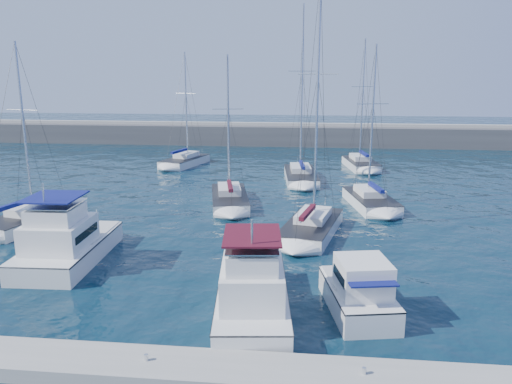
# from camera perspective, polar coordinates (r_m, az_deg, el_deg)

# --- Properties ---
(ground) EXTENTS (220.00, 220.00, 0.00)m
(ground) POSITION_cam_1_polar(r_m,az_deg,el_deg) (29.84, -5.67, -8.36)
(ground) COLOR black
(ground) RESTS_ON ground
(breakwater) EXTENTS (160.00, 6.00, 4.45)m
(breakwater) POSITION_cam_1_polar(r_m,az_deg,el_deg) (79.94, 1.93, 6.22)
(breakwater) COLOR #424244
(breakwater) RESTS_ON ground
(dock) EXTENTS (40.00, 2.20, 0.60)m
(dock) POSITION_cam_1_polar(r_m,az_deg,el_deg) (20.22, -12.39, -19.00)
(dock) COLOR gray
(dock) RESTS_ON ground
(dock_cleat_centre) EXTENTS (0.16, 0.16, 0.25)m
(dock_cleat_centre) POSITION_cam_1_polar(r_m,az_deg,el_deg) (20.00, -12.45, -17.97)
(dock_cleat_centre) COLOR silver
(dock_cleat_centre) RESTS_ON dock
(dock_cleat_near_stbd) EXTENTS (0.16, 0.16, 0.25)m
(dock_cleat_near_stbd) POSITION_cam_1_polar(r_m,az_deg,el_deg) (19.24, 12.25, -19.33)
(dock_cleat_near_stbd) COLOR silver
(dock_cleat_near_stbd) RESTS_ON dock
(motor_yacht_port_inner) EXTENTS (4.21, 8.56, 4.69)m
(motor_yacht_port_inner) POSITION_cam_1_polar(r_m,az_deg,el_deg) (31.86, -20.94, -5.62)
(motor_yacht_port_inner) COLOR silver
(motor_yacht_port_inner) RESTS_ON ground
(motor_yacht_stbd_inner) EXTENTS (4.19, 8.94, 4.69)m
(motor_yacht_stbd_inner) POSITION_cam_1_polar(r_m,az_deg,el_deg) (23.47, -0.42, -11.54)
(motor_yacht_stbd_inner) COLOR silver
(motor_yacht_stbd_inner) RESTS_ON ground
(motor_yacht_stbd_outer) EXTENTS (3.62, 5.78, 3.20)m
(motor_yacht_stbd_outer) POSITION_cam_1_polar(r_m,az_deg,el_deg) (24.37, 11.70, -11.35)
(motor_yacht_stbd_outer) COLOR silver
(motor_yacht_stbd_outer) RESTS_ON ground
(sailboat_mid_a) EXTENTS (4.55, 7.54, 13.56)m
(sailboat_mid_a) POSITION_cam_1_polar(r_m,az_deg,el_deg) (40.38, -24.71, -2.95)
(sailboat_mid_a) COLOR silver
(sailboat_mid_a) RESTS_ON ground
(sailboat_mid_c) EXTENTS (4.55, 8.69, 12.90)m
(sailboat_mid_c) POSITION_cam_1_polar(r_m,az_deg,el_deg) (43.08, -3.05, -0.76)
(sailboat_mid_c) COLOR silver
(sailboat_mid_c) RESTS_ON ground
(sailboat_mid_d) EXTENTS (4.86, 8.55, 17.71)m
(sailboat_mid_d) POSITION_cam_1_polar(r_m,az_deg,el_deg) (35.34, 6.36, -3.92)
(sailboat_mid_d) COLOR silver
(sailboat_mid_d) RESTS_ON ground
(sailboat_mid_e) EXTENTS (4.40, 7.84, 13.70)m
(sailboat_mid_e) POSITION_cam_1_polar(r_m,az_deg,el_deg) (43.45, 12.95, -0.95)
(sailboat_mid_e) COLOR silver
(sailboat_mid_e) RESTS_ON ground
(sailboat_back_a) EXTENTS (5.02, 8.24, 13.87)m
(sailboat_back_a) POSITION_cam_1_polar(r_m,az_deg,el_deg) (62.07, -8.12, 3.51)
(sailboat_back_a) COLOR silver
(sailboat_back_a) RESTS_ON ground
(sailboat_back_b) EXTENTS (3.98, 9.12, 18.17)m
(sailboat_back_b) POSITION_cam_1_polar(r_m,az_deg,el_deg) (52.84, 5.12, 1.91)
(sailboat_back_b) COLOR silver
(sailboat_back_b) RESTS_ON ground
(sailboat_back_c) EXTENTS (4.16, 7.92, 15.29)m
(sailboat_back_c) POSITION_cam_1_polar(r_m,az_deg,el_deg) (60.89, 11.89, 3.19)
(sailboat_back_c) COLOR silver
(sailboat_back_c) RESTS_ON ground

